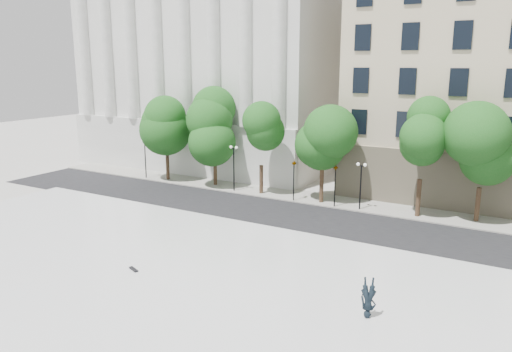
# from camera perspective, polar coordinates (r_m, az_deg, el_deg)

# --- Properties ---
(ground) EXTENTS (160.00, 160.00, 0.00)m
(ground) POSITION_cam_1_polar(r_m,az_deg,el_deg) (27.62, -15.75, -13.96)
(ground) COLOR #B6B3AC
(ground) RESTS_ON ground
(plaza) EXTENTS (44.00, 22.00, 0.45)m
(plaza) POSITION_cam_1_polar(r_m,az_deg,el_deg) (29.45, -11.54, -11.48)
(plaza) COLOR silver
(plaza) RESTS_ON ground
(street) EXTENTS (60.00, 8.00, 0.02)m
(street) POSITION_cam_1_polar(r_m,az_deg,el_deg) (41.16, 2.39, -4.43)
(street) COLOR black
(street) RESTS_ON ground
(far_sidewalk) EXTENTS (60.00, 4.00, 0.12)m
(far_sidewalk) POSITION_cam_1_polar(r_m,az_deg,el_deg) (46.34, 5.84, -2.45)
(far_sidewalk) COLOR #A09D93
(far_sidewalk) RESTS_ON ground
(building_west) EXTENTS (31.50, 27.65, 25.60)m
(building_west) POSITION_cam_1_polar(r_m,az_deg,el_deg) (65.64, -2.47, 13.41)
(building_west) COLOR silver
(building_west) RESTS_ON ground
(traffic_light_west) EXTENTS (0.99, 1.85, 4.23)m
(traffic_light_west) POSITION_cam_1_polar(r_m,az_deg,el_deg) (44.23, 4.37, 1.74)
(traffic_light_west) COLOR black
(traffic_light_west) RESTS_ON ground
(traffic_light_east) EXTENTS (0.88, 1.80, 4.21)m
(traffic_light_east) POSITION_cam_1_polar(r_m,az_deg,el_deg) (42.73, 9.10, 1.18)
(traffic_light_east) COLOR black
(traffic_light_east) RESTS_ON ground
(person_lying) EXTENTS (1.26, 2.14, 0.55)m
(person_lying) POSITION_cam_1_polar(r_m,az_deg,el_deg) (24.98, 12.65, -14.92)
(person_lying) COLOR black
(person_lying) RESTS_ON plaza
(skateboard) EXTENTS (0.86, 0.52, 0.09)m
(skateboard) POSITION_cam_1_polar(r_m,az_deg,el_deg) (30.33, -13.81, -10.32)
(skateboard) COLOR black
(skateboard) RESTS_ON plaza
(street_trees) EXTENTS (41.69, 5.36, 7.93)m
(street_trees) POSITION_cam_1_polar(r_m,az_deg,el_deg) (44.30, 6.68, 3.97)
(street_trees) COLOR #382619
(street_trees) RESTS_ON ground
(lamp_posts) EXTENTS (37.96, 0.28, 4.50)m
(lamp_posts) POSITION_cam_1_polar(r_m,az_deg,el_deg) (44.54, 4.82, 0.81)
(lamp_posts) COLOR black
(lamp_posts) RESTS_ON ground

